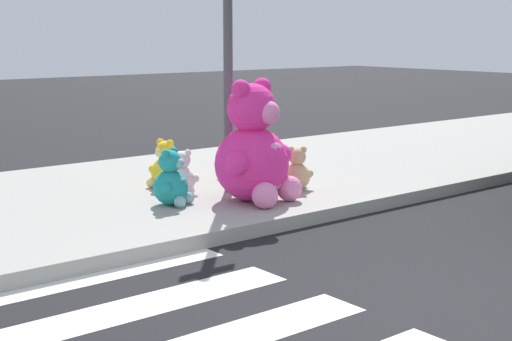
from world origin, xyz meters
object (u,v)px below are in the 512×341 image
(plush_brown, at_px, (231,164))
(plush_teal, at_px, (172,182))
(plush_white, at_px, (182,176))
(sign_pole, at_px, (228,49))
(plush_yellow, at_px, (165,168))
(plush_tan, at_px, (297,172))
(plush_pink_large, at_px, (255,153))

(plush_brown, relative_size, plush_teal, 0.78)
(plush_white, relative_size, plush_teal, 0.83)
(sign_pole, distance_m, plush_white, 1.59)
(plush_yellow, height_order, plush_tan, plush_yellow)
(plush_brown, xyz_separation_m, plush_white, (-1.02, -0.38, 0.01))
(plush_brown, distance_m, plush_teal, 1.64)
(plush_brown, bearing_deg, plush_white, -159.36)
(plush_pink_large, xyz_separation_m, plush_tan, (0.80, 0.18, -0.34))
(sign_pole, xyz_separation_m, plush_tan, (0.73, -0.41, -1.48))
(plush_tan, height_order, plush_teal, plush_teal)
(plush_brown, distance_m, plush_yellow, 0.97)
(sign_pole, distance_m, plush_brown, 1.71)
(plush_pink_large, distance_m, plush_teal, 0.98)
(sign_pole, height_order, plush_teal, sign_pole)
(plush_brown, bearing_deg, plush_teal, -150.44)
(sign_pole, bearing_deg, plush_pink_large, -97.30)
(plush_brown, height_order, plush_tan, plush_tan)
(plush_pink_large, xyz_separation_m, plush_white, (-0.43, 0.85, -0.34))
(plush_pink_large, xyz_separation_m, plush_yellow, (-0.38, 1.30, -0.31))
(plush_yellow, xyz_separation_m, plush_white, (-0.05, -0.46, -0.03))
(plush_white, bearing_deg, sign_pole, -27.16)
(plush_brown, bearing_deg, plush_tan, -78.39)
(plush_tan, distance_m, plush_white, 1.40)
(plush_tan, xyz_separation_m, plush_white, (-1.23, 0.67, -0.00))
(sign_pole, distance_m, plush_tan, 1.70)
(plush_tan, bearing_deg, plush_pink_large, -167.37)
(sign_pole, distance_m, plush_teal, 1.72)
(plush_pink_large, relative_size, plush_brown, 2.79)
(plush_yellow, relative_size, plush_tan, 1.12)
(plush_pink_large, distance_m, plush_tan, 0.89)
(sign_pole, bearing_deg, plush_white, 152.84)
(plush_tan, height_order, plush_white, plush_tan)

